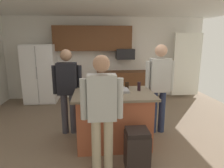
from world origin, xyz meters
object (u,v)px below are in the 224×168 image
at_px(refrigerator, 41,74).
at_px(person_elder_center, 159,83).
at_px(glass_dark_ale, 139,86).
at_px(mug_blue_stoneware, 95,91).
at_px(person_host_foreground, 68,86).
at_px(mug_ceramic_white, 98,88).
at_px(glass_pilsner, 127,85).
at_px(kitchen_island, 113,118).
at_px(glass_short_whisky, 91,85).
at_px(trash_bin, 137,149).
at_px(microwave_over_range, 125,54).
at_px(tumbler_amber, 94,88).
at_px(glass_stout_tall, 107,92).
at_px(serving_tray, 116,90).
at_px(person_guest_right, 102,108).

relative_size(refrigerator, person_elder_center, 0.98).
relative_size(refrigerator, glass_dark_ale, 10.90).
bearing_deg(mug_blue_stoneware, refrigerator, 121.43).
xyz_separation_m(person_host_foreground, mug_ceramic_white, (0.60, -0.30, 0.03)).
relative_size(glass_pilsner, glass_dark_ale, 0.75).
relative_size(refrigerator, mug_ceramic_white, 14.19).
bearing_deg(mug_ceramic_white, kitchen_island, -33.56).
xyz_separation_m(glass_dark_ale, glass_short_whisky, (-0.88, 0.20, 0.00)).
bearing_deg(trash_bin, glass_pilsner, 89.26).
bearing_deg(glass_short_whisky, refrigerator, 123.54).
relative_size(glass_pilsner, glass_short_whisky, 0.72).
bearing_deg(glass_short_whisky, mug_blue_stoneware, -75.98).
bearing_deg(glass_pilsner, mug_ceramic_white, -169.18).
bearing_deg(glass_short_whisky, person_host_foreground, 160.07).
xyz_separation_m(microwave_over_range, mug_blue_stoneware, (-0.95, -2.81, -0.44)).
bearing_deg(mug_ceramic_white, tumbler_amber, -131.24).
bearing_deg(glass_short_whisky, mug_ceramic_white, -43.80).
height_order(person_elder_center, trash_bin, person_elder_center).
relative_size(kitchen_island, tumbler_amber, 8.96).
relative_size(kitchen_island, person_host_foreground, 0.82).
bearing_deg(person_host_foreground, glass_short_whisky, 8.97).
bearing_deg(mug_blue_stoneware, person_elder_center, 17.04).
relative_size(microwave_over_range, glass_stout_tall, 4.42).
relative_size(person_elder_center, glass_stout_tall, 14.12).
distance_m(microwave_over_range, glass_short_whisky, 2.71).
distance_m(microwave_over_range, kitchen_island, 3.01).
height_order(refrigerator, glass_short_whisky, refrigerator).
bearing_deg(serving_tray, person_host_foreground, 156.20).
height_order(microwave_over_range, person_elder_center, person_elder_center).
height_order(refrigerator, person_host_foreground, refrigerator).
distance_m(person_host_foreground, glass_dark_ale, 1.39).
xyz_separation_m(mug_blue_stoneware, mug_ceramic_white, (0.06, 0.20, 0.00)).
xyz_separation_m(mug_ceramic_white, glass_stout_tall, (0.13, -0.32, 0.01)).
distance_m(microwave_over_range, person_elder_center, 2.48).
distance_m(person_elder_center, mug_blue_stoneware, 1.32).
xyz_separation_m(refrigerator, person_guest_right, (1.73, -3.48, 0.09)).
relative_size(mug_blue_stoneware, glass_short_whisky, 0.75).
bearing_deg(mug_ceramic_white, glass_stout_tall, -67.49).
bearing_deg(mug_ceramic_white, person_guest_right, -88.28).
height_order(kitchen_island, glass_dark_ale, glass_dark_ale).
bearing_deg(glass_stout_tall, serving_tray, 49.73).
bearing_deg(person_elder_center, glass_stout_tall, 4.51).
relative_size(microwave_over_range, glass_short_whisky, 3.30).
height_order(tumbler_amber, glass_short_whisky, glass_short_whisky).
distance_m(mug_blue_stoneware, glass_dark_ale, 0.81).
bearing_deg(kitchen_island, trash_bin, -70.48).
height_order(glass_dark_ale, serving_tray, glass_dark_ale).
bearing_deg(mug_blue_stoneware, trash_bin, -51.18).
bearing_deg(glass_pilsner, glass_dark_ale, -41.74).
xyz_separation_m(mug_ceramic_white, glass_short_whisky, (-0.14, 0.13, 0.03)).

